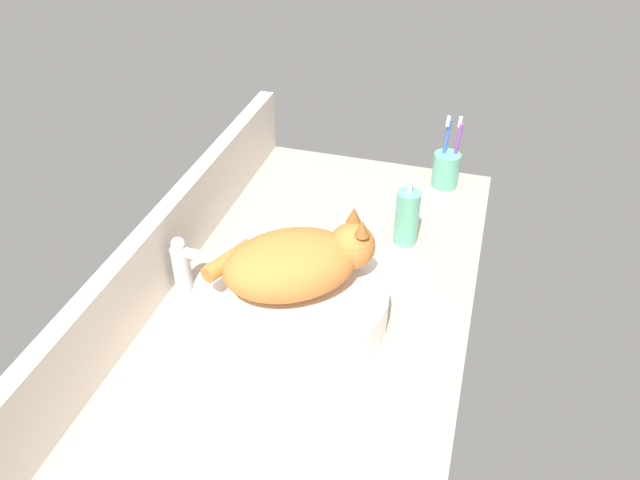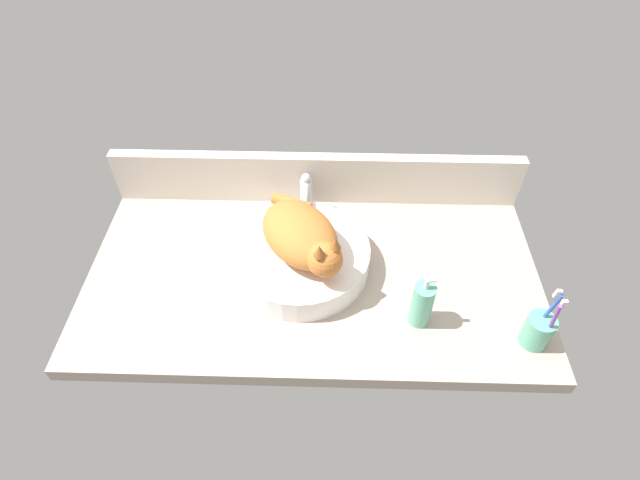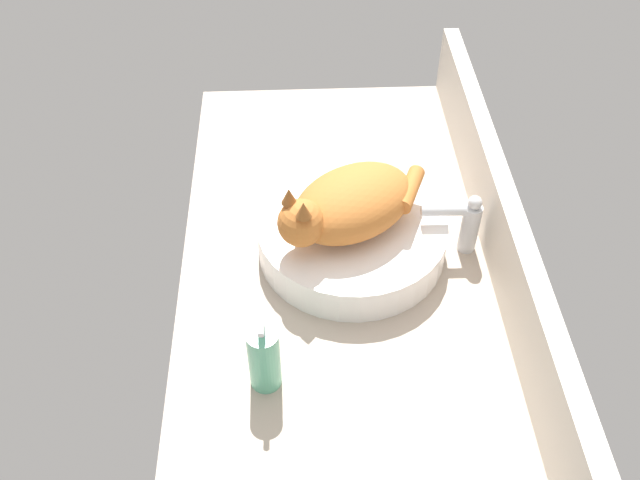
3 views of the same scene
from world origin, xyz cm
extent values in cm
cube|color=#B2A08E|center=(0.00, 0.00, -2.00)|extent=(121.51, 63.31, 4.00)
cube|color=silver|center=(0.00, 29.85, 8.11)|extent=(121.51, 3.60, 16.22)
cylinder|color=white|center=(-3.37, 1.84, 3.63)|extent=(36.91, 36.91, 7.26)
ellipsoid|color=#CC7533|center=(-3.37, 1.84, 12.76)|extent=(28.02, 30.23, 11.00)
sphere|color=#CC7533|center=(3.23, -8.04, 14.26)|extent=(8.80, 8.80, 8.80)
cone|color=#995726|center=(5.62, -7.65, 19.66)|extent=(2.80, 2.80, 3.20)
cone|color=#995726|center=(1.96, -10.09, 19.66)|extent=(2.80, 2.80, 3.20)
cylinder|color=#CC7533|center=(-6.09, 12.80, 13.26)|extent=(11.40, 7.07, 3.20)
cylinder|color=silver|center=(-2.91, 24.79, 5.50)|extent=(3.60, 3.60, 11.00)
cylinder|color=silver|center=(-3.01, 19.79, 10.40)|extent=(2.40, 10.04, 2.20)
sphere|color=silver|center=(-2.91, 24.79, 12.20)|extent=(2.80, 2.80, 2.80)
cylinder|color=#60B793|center=(26.76, -14.88, 6.45)|extent=(5.31, 5.31, 12.91)
cylinder|color=silver|center=(26.76, -14.88, 14.31)|extent=(1.20, 1.20, 2.80)
cylinder|color=silver|center=(27.96, -14.88, 15.71)|extent=(2.20, 1.00, 1.00)
cylinder|color=#5BB28E|center=(53.52, -20.26, 4.41)|extent=(6.71, 6.71, 8.82)
cylinder|color=purple|center=(54.58, -22.01, 8.90)|extent=(2.76, 2.02, 17.02)
cube|color=white|center=(54.58, -22.01, 17.40)|extent=(1.46, 0.96, 2.56)
cylinder|color=blue|center=(54.09, -19.22, 8.90)|extent=(2.60, 1.82, 17.03)
cube|color=white|center=(54.09, -19.22, 17.40)|extent=(1.44, 0.93, 2.55)
camera|label=1|loc=(-86.68, -28.30, 84.23)|focal=35.00mm
camera|label=2|loc=(4.25, -86.67, 103.97)|focal=28.00mm
camera|label=3|loc=(94.80, -8.79, 102.73)|focal=40.00mm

